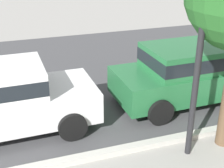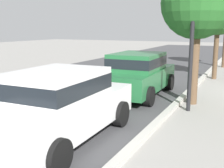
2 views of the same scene
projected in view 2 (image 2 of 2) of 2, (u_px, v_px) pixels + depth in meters
street_surface at (94, 80)px, 13.51m from camera, size 60.00×9.00×0.01m
curb_stone at (193, 88)px, 11.51m from camera, size 60.00×0.20×0.12m
street_tree_near_bench at (197, 4)px, 8.73m from camera, size 2.24×2.24×4.32m
street_tree_down_street at (218, 15)px, 13.26m from camera, size 1.94×1.94×4.04m
parked_car_white at (59, 103)px, 6.15m from camera, size 4.13×1.97×1.56m
parked_car_green at (138, 73)px, 10.34m from camera, size 4.13×1.97×1.56m
lamp_post at (193, 24)px, 8.03m from camera, size 0.32×0.32×3.90m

